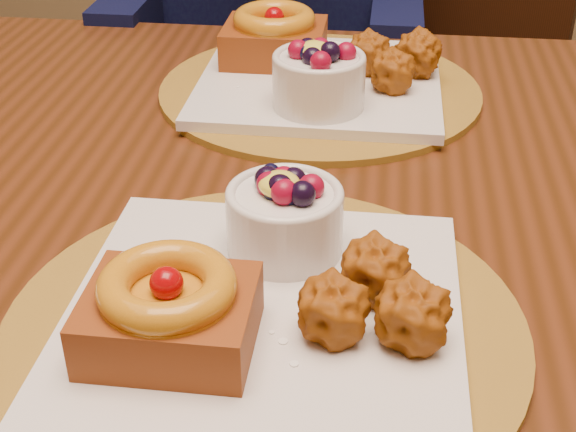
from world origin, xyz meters
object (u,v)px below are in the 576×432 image
(dining_table, at_px, (298,249))
(place_setting_far, at_px, (316,71))
(place_setting_near, at_px, (261,296))
(chair_far, at_px, (424,150))

(dining_table, height_order, place_setting_far, place_setting_far)
(place_setting_near, bearing_deg, dining_table, 89.21)
(dining_table, relative_size, place_setting_near, 4.21)
(place_setting_near, distance_m, chair_far, 0.96)
(dining_table, height_order, chair_far, chair_far)
(place_setting_near, height_order, place_setting_far, place_setting_far)
(place_setting_near, height_order, chair_far, place_setting_near)
(place_setting_near, relative_size, chair_far, 0.46)
(dining_table, bearing_deg, place_setting_far, 91.01)
(place_setting_near, xyz_separation_m, chair_far, (0.16, 0.89, -0.32))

